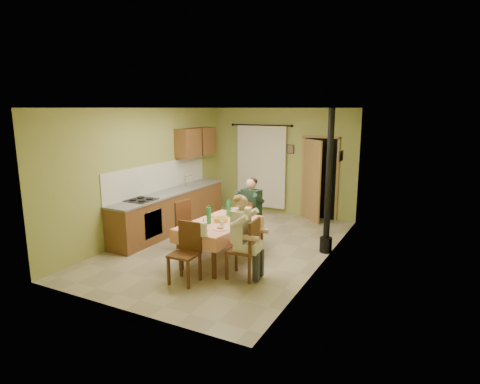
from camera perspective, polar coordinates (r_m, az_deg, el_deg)
The scene contains 17 objects.
floor at distance 8.35m, azimuth -1.86°, elevation -7.71°, with size 4.00×6.00×0.01m, color tan.
room_shell at distance 7.93m, azimuth -1.94°, elevation 4.78°, with size 4.04×6.04×2.82m.
kitchen_run at distance 9.43m, azimuth -9.80°, elevation -2.52°, with size 0.64×3.64×1.56m.
upper_cabinets at distance 10.30m, azimuth -6.24°, elevation 7.09°, with size 0.35×1.40×0.70m, color brown.
curtain at distance 10.82m, azimuth 3.01°, elevation 3.70°, with size 1.70×0.07×2.22m.
doorway at distance 10.26m, azimuth 10.74°, elevation 1.87°, with size 0.96×0.62×2.15m.
dining_table at distance 7.43m, azimuth -2.94°, elevation -7.12°, with size 1.10×1.69×0.76m.
tableware at distance 7.20m, azimuth -3.37°, elevation -4.04°, with size 0.75×1.62×0.33m.
chair_far at distance 8.30m, azimuth 1.39°, elevation -5.71°, with size 0.49×0.49×0.97m.
chair_near at distance 6.68m, azimuth -7.83°, elevation -10.28°, with size 0.44×0.44×0.99m.
chair_right at distance 6.80m, azimuth 0.51°, elevation -9.76°, with size 0.49×0.49×1.02m.
chair_left at distance 8.05m, azimuth -7.03°, elevation -6.36°, with size 0.49×0.49×1.01m.
man_far at distance 8.15m, azimuth 1.47°, elevation -1.74°, with size 0.63×0.54×1.39m.
man_right at distance 6.61m, azimuth 0.40°, elevation -5.01°, with size 0.48×0.60×1.39m.
stove_flue at distance 7.92m, azimuth 12.37°, elevation -1.35°, with size 0.24×0.24×2.80m.
picture_back at distance 10.53m, azimuth 7.20°, elevation 6.07°, with size 0.19×0.03×0.23m, color black.
picture_right at distance 8.34m, azimuth 14.16°, elevation 4.99°, with size 0.03×0.31×0.21m, color brown.
Camera 1 is at (3.83, -6.87, 2.80)m, focal length 30.00 mm.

